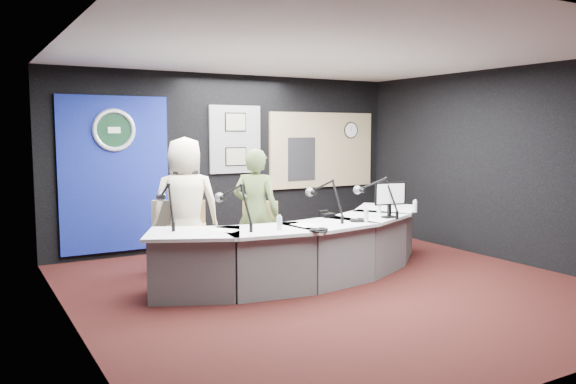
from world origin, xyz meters
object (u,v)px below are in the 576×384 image
broadcast_desk (308,249)px  person_woman (256,212)px  armchair_left (186,243)px  person_man (186,206)px  armchair_right (256,239)px

broadcast_desk → person_woman: bearing=138.9°
armchair_left → person_man: bearing=0.0°
broadcast_desk → armchair_right: bearing=138.9°
person_man → person_woman: person_man is taller
armchair_right → person_man: (-0.77, 0.51, 0.42)m
broadcast_desk → person_man: 1.69m
broadcast_desk → person_man: (-1.29, 0.96, 0.53)m
broadcast_desk → person_man: size_ratio=2.48×
armchair_left → person_woman: bearing=-8.1°
armchair_left → person_woman: 1.01m
armchair_left → person_man: size_ratio=0.47×
armchair_left → person_woman: person_woman is taller
person_man → person_woman: size_ratio=1.09×
person_man → person_woman: bearing=158.6°
broadcast_desk → person_woman: size_ratio=2.70×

